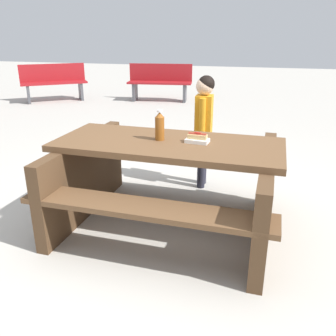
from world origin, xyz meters
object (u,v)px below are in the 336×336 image
object	(u,v)px
hotdog_tray	(197,139)
park_bench_mid	(54,82)
picnic_table	(168,177)
park_bench_near	(160,82)
soda_bottle	(160,126)
child_in_coat	(204,118)

from	to	relation	value
hotdog_tray	park_bench_mid	bearing A→B (deg)	131.11
picnic_table	hotdog_tray	distance (m)	0.41
picnic_table	park_bench_near	xyz separation A→B (m)	(-1.72, 5.72, 0.00)
hotdog_tray	park_bench_near	xyz separation A→B (m)	(-1.95, 5.68, -0.33)
soda_bottle	hotdog_tray	xyz separation A→B (m)	(0.31, 0.00, -0.08)
picnic_table	hotdog_tray	xyz separation A→B (m)	(0.23, 0.04, 0.34)
picnic_table	child_in_coat	distance (m)	0.98
picnic_table	child_in_coat	bearing A→B (deg)	81.88
picnic_table	park_bench_mid	world-z (taller)	park_bench_mid
child_in_coat	hotdog_tray	bearing A→B (deg)	-83.77
park_bench_near	park_bench_mid	distance (m)	2.51
soda_bottle	park_bench_mid	xyz separation A→B (m)	(-4.06, 5.01, -0.41)
picnic_table	park_bench_near	world-z (taller)	park_bench_near
child_in_coat	park_bench_mid	bearing A→B (deg)	136.07
soda_bottle	park_bench_near	size ratio (longest dim) A/B	0.16
picnic_table	hotdog_tray	world-z (taller)	hotdog_tray
child_in_coat	park_bench_near	bearing A→B (deg)	111.15
soda_bottle	park_bench_near	distance (m)	5.93
soda_bottle	park_bench_mid	size ratio (longest dim) A/B	0.17
picnic_table	park_bench_mid	xyz separation A→B (m)	(-4.14, 5.04, 0.00)
hotdog_tray	soda_bottle	bearing A→B (deg)	-179.27
child_in_coat	park_bench_near	size ratio (longest dim) A/B	0.76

